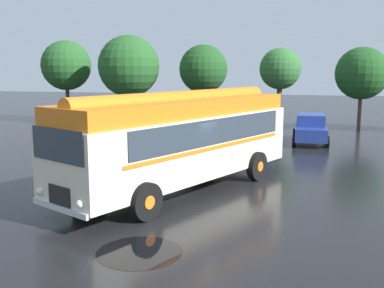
{
  "coord_description": "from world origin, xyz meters",
  "views": [
    {
      "loc": [
        3.8,
        -14.99,
        4.24
      ],
      "look_at": [
        -0.07,
        1.39,
        1.4
      ],
      "focal_mm": 42.0,
      "sensor_mm": 36.0,
      "label": 1
    }
  ],
  "objects_px": {
    "car_near_left": "(219,124)",
    "car_mid_left": "(262,125)",
    "vintage_bus": "(182,137)",
    "car_mid_right": "(310,128)"
  },
  "relations": [
    {
      "from": "vintage_bus",
      "to": "car_mid_left",
      "type": "height_order",
      "value": "vintage_bus"
    },
    {
      "from": "car_near_left",
      "to": "car_mid_right",
      "type": "bearing_deg",
      "value": -9.72
    },
    {
      "from": "car_near_left",
      "to": "car_mid_left",
      "type": "distance_m",
      "value": 2.65
    },
    {
      "from": "car_mid_left",
      "to": "car_mid_right",
      "type": "xyz_separation_m",
      "value": [
        2.84,
        -0.95,
        0.0
      ]
    },
    {
      "from": "vintage_bus",
      "to": "car_mid_left",
      "type": "relative_size",
      "value": 2.4
    },
    {
      "from": "car_near_left",
      "to": "car_mid_left",
      "type": "relative_size",
      "value": 1.02
    },
    {
      "from": "vintage_bus",
      "to": "car_mid_left",
      "type": "distance_m",
      "value": 12.66
    },
    {
      "from": "vintage_bus",
      "to": "car_mid_right",
      "type": "bearing_deg",
      "value": 68.15
    },
    {
      "from": "car_near_left",
      "to": "car_mid_right",
      "type": "height_order",
      "value": "same"
    },
    {
      "from": "vintage_bus",
      "to": "car_mid_left",
      "type": "bearing_deg",
      "value": 81.87
    }
  ]
}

